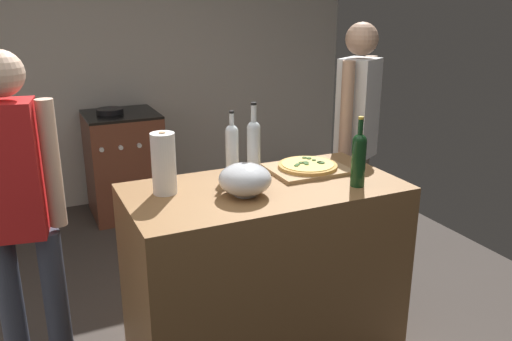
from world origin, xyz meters
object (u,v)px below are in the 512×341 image
at_px(paper_towel_roll, 164,164).
at_px(person_in_stripes, 20,209).
at_px(pizza, 308,165).
at_px(wine_bottle_amber, 359,157).
at_px(mixing_bowl, 245,179).
at_px(wine_bottle_clear, 232,147).
at_px(person_in_red, 356,135).
at_px(stove, 124,164).
at_px(wine_bottle_green, 254,147).

bearing_deg(paper_towel_roll, person_in_stripes, 172.65).
bearing_deg(pizza, person_in_stripes, 177.04).
bearing_deg(wine_bottle_amber, mixing_bowl, 168.44).
xyz_separation_m(wine_bottle_amber, person_in_stripes, (-1.51, 0.38, -0.15)).
xyz_separation_m(mixing_bowl, wine_bottle_clear, (0.06, 0.30, 0.07)).
relative_size(wine_bottle_amber, person_in_stripes, 0.21).
distance_m(mixing_bowl, paper_towel_roll, 0.38).
bearing_deg(pizza, person_in_red, 34.43).
bearing_deg(stove, person_in_red, -55.32).
xyz_separation_m(stove, person_in_stripes, (-0.83, -2.02, 0.47)).
distance_m(paper_towel_roll, person_in_red, 1.43).
bearing_deg(wine_bottle_green, paper_towel_roll, -177.78).
bearing_deg(wine_bottle_clear, paper_towel_roll, -162.99).
relative_size(pizza, stove, 0.34).
relative_size(stove, person_in_red, 0.56).
height_order(paper_towel_roll, wine_bottle_clear, wine_bottle_clear).
bearing_deg(person_in_stripes, stove, 67.66).
bearing_deg(wine_bottle_clear, stove, 95.52).
bearing_deg(person_in_stripes, wine_bottle_clear, 2.14).
bearing_deg(wine_bottle_clear, person_in_red, 16.75).
bearing_deg(person_in_red, stove, 124.68).
bearing_deg(wine_bottle_clear, wine_bottle_green, -53.19).
bearing_deg(person_in_red, mixing_bowl, -150.08).
height_order(stove, person_in_red, person_in_red).
distance_m(mixing_bowl, wine_bottle_amber, 0.56).
height_order(wine_bottle_green, person_in_red, person_in_red).
bearing_deg(paper_towel_roll, wine_bottle_clear, 17.01).
xyz_separation_m(pizza, mixing_bowl, (-0.44, -0.19, 0.05)).
bearing_deg(wine_bottle_green, person_in_red, 23.71).
distance_m(paper_towel_roll, stove, 2.20).
bearing_deg(wine_bottle_amber, person_in_red, 55.47).
distance_m(wine_bottle_green, stove, 2.19).
distance_m(mixing_bowl, wine_bottle_green, 0.26).
bearing_deg(person_in_red, wine_bottle_clear, -163.25).
height_order(wine_bottle_amber, person_in_stripes, person_in_stripes).
bearing_deg(wine_bottle_green, person_in_stripes, 176.70).
relative_size(paper_towel_roll, wine_bottle_clear, 0.87).
bearing_deg(paper_towel_roll, wine_bottle_green, 2.22).
distance_m(pizza, stove, 2.23).
bearing_deg(wine_bottle_amber, person_in_stripes, 166.01).
bearing_deg(wine_bottle_amber, wine_bottle_green, 142.83).
relative_size(pizza, person_in_stripes, 0.20).
xyz_separation_m(paper_towel_roll, wine_bottle_clear, (0.39, 0.12, 0.00)).
distance_m(wine_bottle_clear, stove, 2.08).
bearing_deg(stove, pizza, -74.58).
bearing_deg(wine_bottle_green, stove, 97.32).
height_order(paper_towel_roll, wine_bottle_amber, wine_bottle_amber).
bearing_deg(stove, mixing_bowl, -86.70).
relative_size(wine_bottle_green, person_in_stripes, 0.24).
relative_size(pizza, wine_bottle_amber, 0.91).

